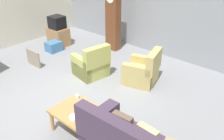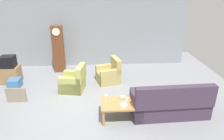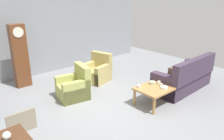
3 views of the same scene
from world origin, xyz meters
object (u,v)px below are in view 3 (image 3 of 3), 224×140
armchair_olive_near (74,87)px  cup_blue_rimmed (139,86)px  armchair_olive_far (97,72)px  glass_dome_cloche (7,136)px  bowl_white_stacked (164,88)px  bowl_shallow_green (152,83)px  couch_floral (184,78)px  coffee_table_wood (155,90)px  cup_cream_tall (161,85)px  grandfather_clock (20,56)px  framed_picture_leaning (22,122)px  cup_white_porcelain (159,83)px

armchair_olive_near → cup_blue_rimmed: bearing=-53.7°
armchair_olive_far → glass_dome_cloche: armchair_olive_far is taller
cup_blue_rimmed → bowl_white_stacked: cup_blue_rimmed is taller
bowl_shallow_green → couch_floral: bearing=-7.2°
armchair_olive_far → coffee_table_wood: size_ratio=1.00×
bowl_shallow_green → cup_cream_tall: bearing=-73.3°
couch_floral → bowl_shallow_green: 1.33m
grandfather_clock → couch_floral: bearing=-44.1°
armchair_olive_near → cup_cream_tall: armchair_olive_near is taller
armchair_olive_near → grandfather_clock: grandfather_clock is taller
coffee_table_wood → grandfather_clock: (-2.17, 3.50, 0.57)m
coffee_table_wood → framed_picture_leaning: (-3.10, 1.01, -0.17)m
glass_dome_cloche → cup_cream_tall: size_ratio=1.46×
grandfather_clock → glass_dome_cloche: bearing=-112.1°
grandfather_clock → bowl_shallow_green: bearing=-55.4°
cup_blue_rimmed → bowl_shallow_green: (0.45, -0.08, 0.00)m
grandfather_clock → framed_picture_leaning: 2.75m
couch_floral → armchair_olive_far: (-1.57, 2.29, -0.05)m
grandfather_clock → cup_white_porcelain: (2.40, -3.43, -0.45)m
glass_dome_cloche → coffee_table_wood: bearing=2.9°
bowl_shallow_green → framed_picture_leaning: bearing=165.6°
armchair_olive_near → framed_picture_leaning: bearing=-157.7°
armchair_olive_far → cup_cream_tall: (0.33, -2.35, 0.21)m
cup_cream_tall → bowl_shallow_green: bearing=106.7°
armchair_olive_near → cup_white_porcelain: size_ratio=9.90×
cup_cream_tall → bowl_white_stacked: (-0.08, -0.16, -0.01)m
cup_white_porcelain → bowl_shallow_green: (-0.12, 0.12, -0.01)m
framed_picture_leaning → cup_cream_tall: (3.28, -1.05, 0.27)m
armchair_olive_near → bowl_shallow_green: (1.51, -1.52, 0.21)m
armchair_olive_near → coffee_table_wood: bearing=-50.9°
armchair_olive_far → couch_floral: bearing=-55.6°
coffee_table_wood → grandfather_clock: 4.15m
armchair_olive_near → cup_blue_rimmed: armchair_olive_near is taller
armchair_olive_near → coffee_table_wood: size_ratio=0.96×
glass_dome_cloche → cup_cream_tall: bearing=2.2°
couch_floral → cup_cream_tall: 1.25m
couch_floral → cup_white_porcelain: bearing=177.9°
couch_floral → cup_white_porcelain: (-1.19, 0.04, 0.17)m
cup_white_porcelain → bowl_shallow_green: 0.17m
armchair_olive_near → cup_white_porcelain: 2.32m
armchair_olive_far → grandfather_clock: 2.44m
cup_white_porcelain → cup_blue_rimmed: bearing=160.5°
cup_white_porcelain → bowl_white_stacked: bearing=-116.0°
framed_picture_leaning → bowl_shallow_green: bowl_shallow_green is taller
grandfather_clock → cup_cream_tall: 4.27m
grandfather_clock → bowl_white_stacked: grandfather_clock is taller
glass_dome_cloche → cup_white_porcelain: glass_dome_cloche is taller
armchair_olive_near → grandfather_clock: 2.06m
framed_picture_leaning → glass_dome_cloche: size_ratio=4.91×
coffee_table_wood → glass_dome_cloche: size_ratio=7.85×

